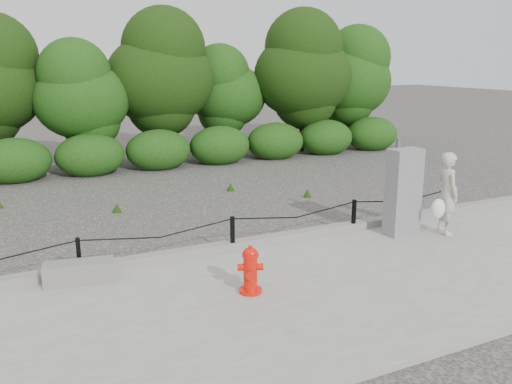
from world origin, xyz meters
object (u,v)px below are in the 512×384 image
object	(u,v)px
fire_hydrant	(250,270)
pedestrian	(447,194)
utility_cabinet	(403,192)
concrete_block	(79,272)

from	to	relation	value
fire_hydrant	pedestrian	distance (m)	4.47
fire_hydrant	utility_cabinet	distance (m)	3.82
fire_hydrant	concrete_block	world-z (taller)	fire_hydrant
utility_cabinet	fire_hydrant	bearing A→B (deg)	-164.72
pedestrian	utility_cabinet	bearing A→B (deg)	83.00
pedestrian	concrete_block	world-z (taller)	pedestrian
fire_hydrant	concrete_block	size ratio (longest dim) A/B	0.69
concrete_block	utility_cabinet	xyz separation A→B (m)	(5.70, -0.31, 0.64)
pedestrian	concrete_block	xyz separation A→B (m)	(-6.46, 0.63, -0.59)
fire_hydrant	utility_cabinet	xyz separation A→B (m)	(3.62, 1.10, 0.47)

